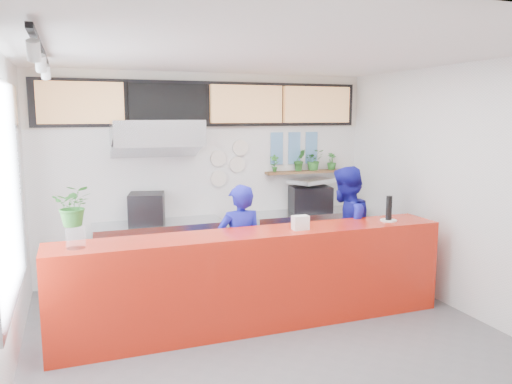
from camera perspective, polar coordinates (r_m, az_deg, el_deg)
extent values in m
plane|color=slate|center=(5.59, 1.58, -16.49)|extent=(5.00, 5.00, 0.00)
plane|color=silver|center=(5.10, 1.73, 15.68)|extent=(5.00, 5.00, 0.00)
plane|color=white|center=(7.49, -5.49, 1.92)|extent=(5.00, 0.00, 5.00)
plane|color=white|center=(4.82, -27.18, -2.81)|extent=(0.00, 5.00, 5.00)
plane|color=white|center=(6.49, 22.61, 0.23)|extent=(0.00, 5.00, 5.00)
cube|color=red|center=(5.73, 0.10, -9.91)|extent=(4.50, 0.60, 1.10)
cube|color=beige|center=(7.43, -5.59, 10.37)|extent=(5.00, 0.02, 0.80)
cube|color=#B2B5BA|center=(7.24, -10.93, -6.91)|extent=(1.80, 0.60, 0.90)
cube|color=black|center=(7.07, -12.37, -1.83)|extent=(0.56, 0.56, 0.42)
cube|color=#B2B5BA|center=(6.93, -11.27, 6.64)|extent=(1.20, 0.70, 0.35)
cube|color=#B2B5BA|center=(6.94, -11.22, 4.99)|extent=(1.20, 0.69, 0.31)
cube|color=#B2B5BA|center=(7.92, 5.79, -5.44)|extent=(1.80, 0.60, 0.90)
cube|color=black|center=(7.81, 6.22, -0.79)|extent=(0.68, 0.54, 0.39)
cube|color=silver|center=(7.77, 6.25, 1.27)|extent=(0.79, 0.68, 0.06)
cube|color=brown|center=(7.96, 5.92, 2.31)|extent=(1.40, 0.18, 0.04)
cube|color=tan|center=(7.08, -19.39, 9.60)|extent=(1.10, 0.10, 0.55)
cube|color=black|center=(7.19, -9.98, 9.93)|extent=(1.10, 0.10, 0.55)
cube|color=tan|center=(7.49, -1.09, 10.01)|extent=(1.10, 0.10, 0.55)
cube|color=tan|center=(7.95, 6.96, 9.87)|extent=(1.10, 0.10, 0.55)
cube|color=black|center=(7.40, -5.53, 9.99)|extent=(4.80, 0.04, 0.65)
cube|color=silver|center=(5.07, -26.61, 0.06)|extent=(0.04, 2.20, 1.90)
cube|color=#B2B5BA|center=(5.07, -26.39, 0.08)|extent=(0.03, 2.30, 2.00)
cube|color=black|center=(4.73, -23.47, 14.79)|extent=(0.05, 2.40, 0.04)
cylinder|color=silver|center=(7.48, -4.34, 3.85)|extent=(0.24, 0.03, 0.24)
cylinder|color=silver|center=(7.57, -2.15, 3.17)|extent=(0.24, 0.03, 0.24)
cylinder|color=silver|center=(7.51, -4.32, 1.57)|extent=(0.24, 0.03, 0.24)
cylinder|color=silver|center=(7.57, -1.80, 5.07)|extent=(0.24, 0.03, 0.24)
cube|color=#598CBF|center=(7.78, 2.39, 5.91)|extent=(0.20, 0.02, 0.25)
cube|color=#598CBF|center=(7.90, 4.41, 5.93)|extent=(0.20, 0.02, 0.25)
cube|color=#598CBF|center=(8.03, 6.37, 5.95)|extent=(0.20, 0.02, 0.25)
cube|color=#598CBF|center=(7.80, 2.38, 4.07)|extent=(0.20, 0.02, 0.25)
cube|color=#598CBF|center=(7.92, 4.39, 4.12)|extent=(0.20, 0.02, 0.25)
cube|color=#598CBF|center=(8.05, 6.34, 4.17)|extent=(0.20, 0.02, 0.25)
imported|color=#151695|center=(6.08, -1.85, -6.49)|extent=(0.57, 0.38, 1.57)
imported|color=#151695|center=(6.66, 10.09, -4.56)|extent=(1.07, 1.04, 1.73)
imported|color=#2B6C25|center=(7.71, 2.11, 3.30)|extent=(0.16, 0.13, 0.27)
imported|color=#2B6C25|center=(7.88, 5.02, 3.66)|extent=(0.19, 0.16, 0.34)
imported|color=#2B6C25|center=(7.98, 6.64, 3.67)|extent=(0.33, 0.30, 0.33)
imported|color=#2B6C25|center=(8.14, 8.65, 3.49)|extent=(0.17, 0.15, 0.27)
cylinder|color=white|center=(5.19, -19.93, -4.83)|extent=(0.24, 0.24, 0.23)
imported|color=#2B6C25|center=(5.13, -20.11, -1.45)|extent=(0.41, 0.37, 0.41)
cube|color=white|center=(5.69, 5.09, -3.51)|extent=(0.18, 0.11, 0.16)
cylinder|color=white|center=(6.35, 14.90, -3.16)|extent=(0.24, 0.24, 0.02)
cylinder|color=black|center=(6.32, 14.95, -1.77)|extent=(0.08, 0.08, 0.30)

